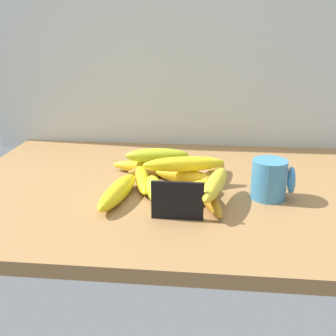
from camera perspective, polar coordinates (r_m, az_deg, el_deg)
counter_top at (r=105.75cm, az=0.65°, el=-3.24°), size 110.00×76.00×3.00cm
back_wall at (r=136.57cm, az=2.29°, el=16.41°), size 130.00×2.00×70.00cm
chalkboard_sign at (r=86.65cm, az=1.31°, el=-4.72°), size 11.00×1.80×8.40cm
coffee_mug at (r=99.41cm, az=13.92°, el=-1.52°), size 9.70×8.20×9.40cm
banana_0 at (r=112.99cm, az=-2.88°, el=0.02°), size 20.32×7.17×3.45cm
banana_1 at (r=98.07cm, az=-1.86°, el=-2.90°), size 7.67×16.12×4.05cm
banana_2 at (r=106.03cm, az=2.56°, el=-1.19°), size 17.77×9.18×3.88cm
banana_3 at (r=107.48cm, az=6.15°, el=-1.09°), size 8.98×20.08×3.58cm
banana_4 at (r=94.56cm, az=5.57°, el=-4.13°), size 8.61×20.00×3.27cm
banana_5 at (r=105.69cm, az=-3.55°, el=-1.42°), size 7.90×20.32×3.40cm
banana_6 at (r=111.09cm, az=-1.15°, el=-0.34°), size 17.42×8.66×3.35cm
banana_7 at (r=94.93cm, az=2.64°, el=-3.60°), size 15.12×17.95×4.36cm
banana_8 at (r=96.79cm, az=-6.94°, el=-3.26°), size 7.62×21.34×4.36cm
banana_9 at (r=92.94cm, az=6.51°, el=-2.21°), size 7.86×20.21×3.88cm
banana_10 at (r=111.29cm, az=-1.52°, el=1.72°), size 17.52×6.41×4.08cm
banana_11 at (r=103.47cm, az=2.21°, el=0.55°), size 21.04×8.14×3.83cm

